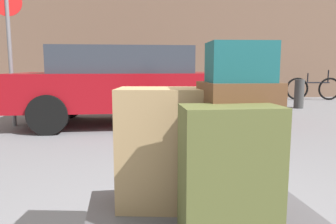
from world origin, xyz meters
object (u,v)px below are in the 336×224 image
object	(u,v)px
no_parking_sign	(9,42)
bollard_kerb_mid	(299,94)
parked_car	(133,83)
bicycle_leaning	(313,88)
suitcase_tan_rear_right	(160,148)
bollard_kerb_near	(242,95)
suitcase_brown_rear_left	(237,151)
suitcase_olive_center	(230,174)
duffel_bag_teal_topmost_pile	(240,62)

from	to	relation	value
no_parking_sign	bollard_kerb_mid	bearing A→B (deg)	13.81
parked_car	bicycle_leaning	world-z (taller)	parked_car
suitcase_tan_rear_right	bollard_kerb_near	world-z (taller)	suitcase_tan_rear_right
suitcase_brown_rear_left	bollard_kerb_mid	xyz separation A→B (m)	(4.01, 6.27, -0.30)
bollard_kerb_near	no_parking_sign	xyz separation A→B (m)	(-4.94, -1.59, 1.14)
suitcase_olive_center	parked_car	bearing A→B (deg)	93.80
bollard_kerb_near	duffel_bag_teal_topmost_pile	bearing A→B (deg)	-111.42
suitcase_brown_rear_left	suitcase_tan_rear_right	size ratio (longest dim) A/B	1.06
suitcase_tan_rear_right	parked_car	bearing A→B (deg)	99.98
duffel_bag_teal_topmost_pile	no_parking_sign	world-z (taller)	no_parking_sign
suitcase_brown_rear_left	bicycle_leaning	distance (m)	9.86
suitcase_brown_rear_left	parked_car	bearing A→B (deg)	91.68
suitcase_tan_rear_right	suitcase_olive_center	world-z (taller)	suitcase_tan_rear_right
duffel_bag_teal_topmost_pile	parked_car	distance (m)	4.64
suitcase_brown_rear_left	no_parking_sign	bearing A→B (deg)	115.68
suitcase_tan_rear_right	bollard_kerb_mid	world-z (taller)	suitcase_tan_rear_right
duffel_bag_teal_topmost_pile	suitcase_olive_center	bearing A→B (deg)	-112.80
suitcase_tan_rear_right	duffel_bag_teal_topmost_pile	world-z (taller)	duffel_bag_teal_topmost_pile
duffel_bag_teal_topmost_pile	bollard_kerb_mid	bearing A→B (deg)	62.18
duffel_bag_teal_topmost_pile	bollard_kerb_mid	distance (m)	7.48
bollard_kerb_near	suitcase_brown_rear_left	bearing A→B (deg)	-111.42
bollard_kerb_mid	suitcase_tan_rear_right	bearing A→B (deg)	-125.57
bollard_kerb_mid	parked_car	bearing A→B (deg)	-158.99
suitcase_tan_rear_right	suitcase_brown_rear_left	bearing A→B (deg)	-15.21
suitcase_olive_center	duffel_bag_teal_topmost_pile	world-z (taller)	duffel_bag_teal_topmost_pile
suitcase_brown_rear_left	bollard_kerb_near	xyz separation A→B (m)	(2.46, 6.27, -0.30)
parked_car	bollard_kerb_mid	size ratio (longest dim) A/B	5.87
suitcase_tan_rear_right	bollard_kerb_mid	xyz separation A→B (m)	(4.36, 6.10, -0.28)
no_parking_sign	suitcase_brown_rear_left	bearing A→B (deg)	-62.09
suitcase_brown_rear_left	duffel_bag_teal_topmost_pile	xyz separation A→B (m)	(0.00, 0.00, 0.42)
suitcase_olive_center	bollard_kerb_near	distance (m)	6.98
suitcase_brown_rear_left	suitcase_tan_rear_right	distance (m)	0.39
bicycle_leaning	bollard_kerb_near	xyz separation A→B (m)	(-3.12, -1.85, -0.00)
suitcase_olive_center	parked_car	size ratio (longest dim) A/B	0.13
bicycle_leaning	no_parking_sign	size ratio (longest dim) A/B	0.72
bollard_kerb_mid	no_parking_sign	xyz separation A→B (m)	(-6.49, -1.59, 1.14)
suitcase_olive_center	bicycle_leaning	bearing A→B (deg)	57.02
bicycle_leaning	bollard_kerb_near	world-z (taller)	bicycle_leaning
suitcase_brown_rear_left	suitcase_olive_center	size ratio (longest dim) A/B	1.15
duffel_bag_teal_topmost_pile	bollard_kerb_near	bearing A→B (deg)	73.34
bollard_kerb_near	no_parking_sign	size ratio (longest dim) A/B	0.30
duffel_bag_teal_topmost_pile	parked_car	size ratio (longest dim) A/B	0.07
bollard_kerb_mid	no_parking_sign	world-z (taller)	no_parking_sign
no_parking_sign	parked_car	bearing A→B (deg)	-1.75
suitcase_brown_rear_left	suitcase_olive_center	bearing A→B (deg)	-119.79
suitcase_brown_rear_left	bicycle_leaning	xyz separation A→B (m)	(5.58, 8.12, -0.30)
duffel_bag_teal_topmost_pile	bollard_kerb_mid	xyz separation A→B (m)	(4.01, 6.27, -0.72)
suitcase_tan_rear_right	bicycle_leaning	size ratio (longest dim) A/B	0.36
bollard_kerb_mid	no_parking_sign	distance (m)	6.78
suitcase_olive_center	bollard_kerb_mid	xyz separation A→B (m)	(4.12, 6.49, -0.26)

